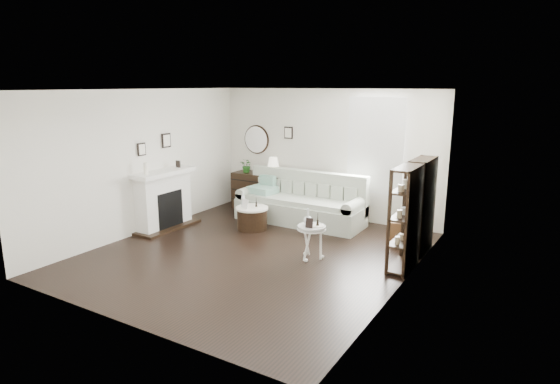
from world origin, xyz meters
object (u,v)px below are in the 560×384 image
Objects in this scene: drum_table at (252,218)px; pedestal_table at (312,229)px; dresser at (260,191)px; sofa at (301,206)px.

drum_table is 1.13× the size of pedestal_table.
drum_table is 1.95m from pedestal_table.
dresser is 3.27m from pedestal_table.
sofa reaches higher than dresser.
dresser is at bearing 117.57° from drum_table.
pedestal_table is (1.15, -1.80, 0.18)m from sofa.
sofa is 4.14× the size of drum_table.
sofa is 2.14m from pedestal_table.
sofa is 1.13m from drum_table.
dresser is (-1.28, 0.39, 0.07)m from sofa.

